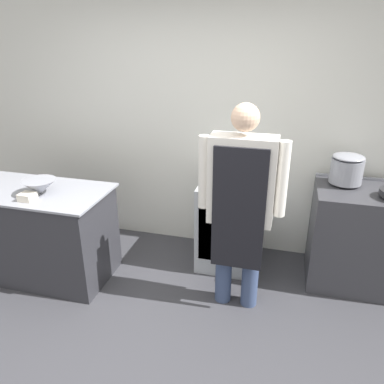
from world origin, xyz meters
TOP-DOWN VIEW (x-y plane):
  - ground_plane at (0.00, 0.00)m, footprint 14.00×14.00m
  - wall_back at (0.00, 1.91)m, footprint 8.00×0.05m
  - prep_counter at (-1.33, 0.88)m, footprint 1.39×0.71m
  - stove at (1.59, 1.51)m, footprint 0.87×0.64m
  - fridge_unit at (0.38, 1.55)m, footprint 0.57×0.63m
  - person_cook at (0.56, 0.91)m, footprint 0.69×0.24m
  - mixing_bowl at (-1.19, 0.82)m, footprint 0.29×0.29m
  - plastic_tub at (-1.21, 0.68)m, footprint 0.12×0.12m
  - stock_pot at (1.40, 1.63)m, footprint 0.28×0.28m

SIDE VIEW (x-z plane):
  - ground_plane at x=0.00m, z-range 0.00..0.00m
  - fridge_unit at x=0.38m, z-range 0.00..0.87m
  - prep_counter at x=-1.33m, z-range 0.00..0.88m
  - stove at x=1.59m, z-range -0.01..0.93m
  - plastic_tub at x=-1.21m, z-range 0.88..0.94m
  - mixing_bowl at x=-1.19m, z-range 0.88..1.01m
  - person_cook at x=0.56m, z-range 0.13..1.86m
  - stock_pot at x=1.40m, z-range 0.94..1.21m
  - wall_back at x=0.00m, z-range 0.00..2.70m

